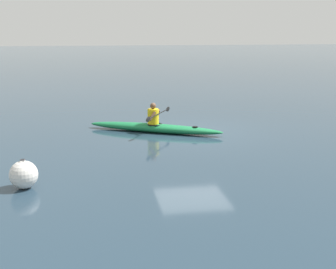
{
  "coord_description": "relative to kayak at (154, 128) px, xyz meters",
  "views": [
    {
      "loc": [
        3.49,
        15.51,
        3.57
      ],
      "look_at": [
        1.76,
        5.24,
        1.16
      ],
      "focal_mm": 49.66,
      "sensor_mm": 36.0,
      "label": 1
    }
  ],
  "objects": [
    {
      "name": "kayak",
      "position": [
        0.0,
        0.0,
        0.0
      ],
      "size": [
        4.59,
        2.79,
        0.3
      ],
      "color": "#19723F",
      "rests_on": "ground"
    },
    {
      "name": "ground_plane",
      "position": [
        -1.34,
        0.17,
        -0.15
      ],
      "size": [
        160.0,
        160.0,
        0.0
      ],
      "primitive_type": "plane",
      "color": "#233847"
    },
    {
      "name": "kayaker",
      "position": [
        0.02,
        -0.01,
        0.45
      ],
      "size": [
        1.17,
        2.17,
        0.73
      ],
      "color": "yellow",
      "rests_on": "kayak"
    },
    {
      "name": "mooring_buoy_red_near",
      "position": [
        3.71,
        5.26,
        0.17
      ],
      "size": [
        0.64,
        0.64,
        0.69
      ],
      "color": "silver",
      "rests_on": "ground"
    }
  ]
}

